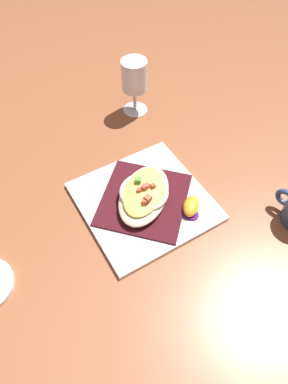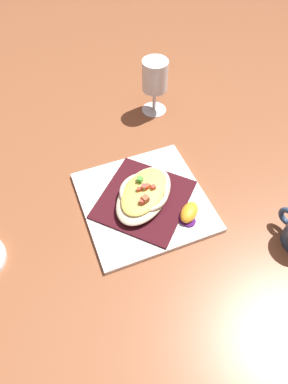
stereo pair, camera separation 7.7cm
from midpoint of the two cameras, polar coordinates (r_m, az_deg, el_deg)
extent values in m
plane|color=brown|center=(0.81, -2.74, -1.96)|extent=(2.60, 2.60, 0.00)
cube|color=white|center=(0.80, -2.76, -1.73)|extent=(0.29, 0.29, 0.01)
cube|color=#3D1018|center=(0.79, -2.78, -1.39)|extent=(0.28, 0.28, 0.00)
ellipsoid|color=beige|center=(0.78, -2.83, -0.64)|extent=(0.21, 0.20, 0.03)
torus|color=beige|center=(0.77, -2.86, -0.17)|extent=(0.16, 0.16, 0.01)
ellipsoid|color=#E7D057|center=(0.77, -2.86, -0.06)|extent=(0.17, 0.16, 0.02)
cube|color=#AF5E29|center=(0.74, -2.72, -1.46)|extent=(0.01, 0.01, 0.01)
cube|color=#D54835|center=(0.76, -1.39, 0.86)|extent=(0.01, 0.01, 0.01)
cube|color=#D04729|center=(0.77, -3.97, 1.92)|extent=(0.01, 0.01, 0.01)
cube|color=#D6493C|center=(0.73, -2.89, -1.78)|extent=(0.01, 0.01, 0.01)
cube|color=#50A33C|center=(0.76, -3.27, 0.59)|extent=(0.01, 0.01, 0.01)
cube|color=#C94730|center=(0.76, -2.89, 0.71)|extent=(0.01, 0.01, 0.01)
cube|color=#CB452F|center=(0.76, -3.77, 0.18)|extent=(0.01, 0.01, 0.01)
cube|color=#D54B2E|center=(0.76, -2.25, 0.72)|extent=(0.01, 0.01, 0.01)
cube|color=#AE5637|center=(0.74, -2.36, -1.28)|extent=(0.02, 0.02, 0.01)
cube|color=#D7473D|center=(0.76, -2.48, 0.63)|extent=(0.02, 0.02, 0.01)
cube|color=green|center=(0.77, -4.04, 1.66)|extent=(0.02, 0.02, 0.01)
ellipsoid|color=#46165D|center=(0.77, 4.68, -3.66)|extent=(0.05, 0.06, 0.01)
ellipsoid|color=orange|center=(0.77, 5.04, -2.53)|extent=(0.07, 0.06, 0.03)
torus|color=navy|center=(0.81, 20.02, -1.07)|extent=(0.02, 0.05, 0.05)
cylinder|color=white|center=(1.04, -3.67, 13.50)|extent=(0.07, 0.07, 0.00)
cylinder|color=white|center=(1.02, -3.78, 15.11)|extent=(0.01, 0.01, 0.07)
cylinder|color=white|center=(0.97, -4.03, 18.72)|extent=(0.07, 0.07, 0.08)
cylinder|color=silver|center=(0.98, -3.96, 17.70)|extent=(0.06, 0.06, 0.04)
camera|label=1|loc=(0.04, -92.87, -3.72)|focal=32.01mm
camera|label=2|loc=(0.04, 87.13, 3.72)|focal=32.01mm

